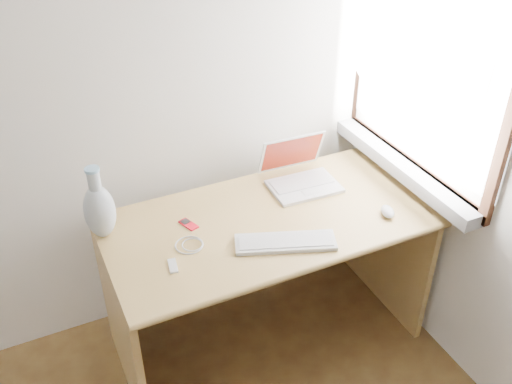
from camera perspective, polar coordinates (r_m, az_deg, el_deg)
name	(u,v)px	position (r m, az deg, el deg)	size (l,w,h in m)	color
window	(422,62)	(2.46, 16.25, 12.40)	(0.11, 0.99, 1.10)	silver
desk	(259,245)	(2.55, 0.30, -5.35)	(1.35, 0.68, 0.71)	tan
laptop	(300,174)	(2.57, 4.44, 1.76)	(0.31, 0.26, 0.21)	white
external_keyboard	(286,242)	(2.23, 2.97, -5.02)	(0.41, 0.25, 0.02)	white
mouse	(388,211)	(2.44, 13.02, -1.91)	(0.05, 0.09, 0.03)	white
ipod	(188,224)	(2.35, -6.77, -3.23)	(0.07, 0.10, 0.01)	red
cable_coil	(189,245)	(2.24, -6.70, -5.29)	(0.11, 0.11, 0.01)	white
remote	(173,266)	(2.16, -8.31, -7.31)	(0.03, 0.08, 0.01)	white
vase	(99,209)	(2.29, -15.39, -1.68)	(0.12, 0.12, 0.31)	silver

